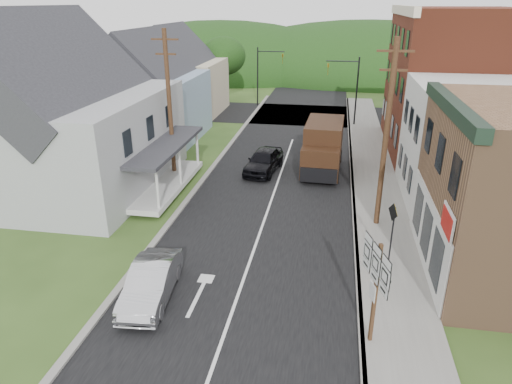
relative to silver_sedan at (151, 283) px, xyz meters
The scene contains 24 objects.
ground 5.28m from the silver_sedan, 53.04° to the left, with size 120.00×120.00×0.00m, color #2D4719.
road 14.55m from the silver_sedan, 77.49° to the left, with size 9.00×90.00×0.02m, color black.
cross_road 31.35m from the silver_sedan, 84.24° to the left, with size 60.00×9.00×0.02m, color black.
sidewalk_right 15.19m from the silver_sedan, 53.40° to the left, with size 2.80×55.00×0.15m, color slate.
curb_right 14.43m from the silver_sedan, 57.72° to the left, with size 0.20×55.00×0.15m, color slate.
curb_left 12.29m from the silver_sedan, 97.03° to the left, with size 0.30×55.00×0.12m, color slate.
storefront_white 18.76m from the silver_sedan, 38.96° to the left, with size 8.00×7.00×6.50m, color silver.
storefront_red 26.00m from the silver_sedan, 55.71° to the left, with size 8.00×12.00×10.00m, color maroon.
house_gray 13.95m from the silver_sedan, 130.99° to the left, with size 10.20×12.24×8.35m.
house_blue 22.79m from the silver_sedan, 110.34° to the left, with size 7.14×8.16×7.28m.
house_cream 31.46m from the silver_sedan, 105.47° to the left, with size 7.14×8.16×7.28m.
utility_pole_right 12.30m from the silver_sedan, 41.30° to the left, with size 1.60×0.26×9.00m.
utility_pole_left 13.24m from the silver_sedan, 105.38° to the left, with size 1.60×0.26×9.00m.
traffic_signal_right 28.83m from the silver_sedan, 74.94° to the left, with size 2.87×0.20×6.00m.
traffic_signal_left 34.84m from the silver_sedan, 91.91° to the left, with size 2.87×0.20×6.00m.
tree_left_b 21.71m from the silver_sedan, 130.56° to the left, with size 4.80×4.80×6.94m.
tree_left_c 29.39m from the silver_sedan, 123.24° to the left, with size 5.80×5.80×8.41m.
tree_left_d 36.89m from the silver_sedan, 99.19° to the left, with size 4.80×4.80×6.94m.
forested_ridge 59.27m from the silver_sedan, 86.95° to the left, with size 90.00×30.00×16.00m, color black.
silver_sedan is the anchor object (origin of this frame).
dark_sedan 14.51m from the silver_sedan, 82.08° to the left, with size 1.80×4.48×1.53m, color black.
delivery_van 16.29m from the silver_sedan, 69.27° to the left, with size 2.58×5.82×3.21m.
route_sign_cluster 8.17m from the silver_sedan, ahead, with size 0.68×1.97×3.57m.
warning_sign 9.73m from the silver_sedan, 22.23° to the left, with size 0.29×0.75×2.86m.
Camera 1 is at (3.15, -17.66, 10.40)m, focal length 32.00 mm.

